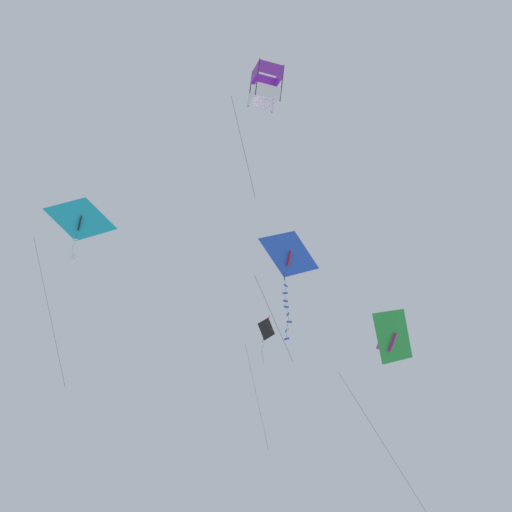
{
  "coord_description": "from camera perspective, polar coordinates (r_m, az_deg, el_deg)",
  "views": [
    {
      "loc": [
        -21.41,
        16.21,
        4.99
      ],
      "look_at": [
        -2.18,
        1.5,
        23.69
      ],
      "focal_mm": 52.0,
      "sensor_mm": 36.0,
      "label": 1
    }
  ],
  "objects": [
    {
      "name": "kite_delta_mid_left",
      "position": [
        25.54,
        2.5,
        0.01
      ],
      "size": [
        1.28,
        1.95,
        4.1
      ],
      "rotation": [
        0.37,
        0.0,
        4.72
      ],
      "color": "blue"
    },
    {
      "name": "kite_box_low_drifter",
      "position": [
        25.78,
        0.76,
        12.93
      ],
      "size": [
        2.04,
        1.62,
        4.74
      ],
      "rotation": [
        0.36,
        0.0,
        4.38
      ],
      "color": "purple"
    },
    {
      "name": "kite_delta_far_centre",
      "position": [
        31.73,
        -13.39,
        2.66
      ],
      "size": [
        2.04,
        2.56,
        7.42
      ],
      "rotation": [
        0.29,
        0.0,
        4.48
      ],
      "color": "#1EB2C6"
    },
    {
      "name": "kite_diamond_near_left",
      "position": [
        43.35,
        0.78,
        -5.79
      ],
      "size": [
        1.29,
        1.5,
        7.79
      ],
      "rotation": [
        0.28,
        0.0,
        5.09
      ],
      "color": "black"
    },
    {
      "name": "kite_delta_highest",
      "position": [
        29.0,
        10.39,
        -6.16
      ],
      "size": [
        3.19,
        3.23,
        6.99
      ],
      "rotation": [
        0.5,
        0.0,
        5.06
      ],
      "color": "green"
    }
  ]
}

